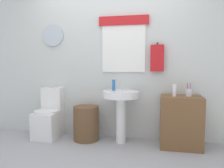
{
  "coord_description": "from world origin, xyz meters",
  "views": [
    {
      "loc": [
        0.74,
        -2.38,
        1.17
      ],
      "look_at": [
        0.08,
        0.8,
        0.89
      ],
      "focal_mm": 35.66,
      "sensor_mm": 36.0,
      "label": 1
    }
  ],
  "objects_px": {
    "toilet": "(49,118)",
    "soap_bottle": "(114,85)",
    "pedestal_sink": "(121,103)",
    "lotion_bottle": "(174,90)",
    "wooden_cabinet": "(181,122)",
    "toothbrush_cup": "(189,92)",
    "laundry_hamper": "(86,123)"
  },
  "relations": [
    {
      "from": "toilet",
      "to": "soap_bottle",
      "type": "relative_size",
      "value": 4.95
    },
    {
      "from": "pedestal_sink",
      "to": "lotion_bottle",
      "type": "xyz_separation_m",
      "value": [
        0.76,
        -0.04,
        0.22
      ]
    },
    {
      "from": "toilet",
      "to": "wooden_cabinet",
      "type": "bearing_deg",
      "value": -0.99
    },
    {
      "from": "pedestal_sink",
      "to": "wooden_cabinet",
      "type": "height_order",
      "value": "pedestal_sink"
    },
    {
      "from": "pedestal_sink",
      "to": "wooden_cabinet",
      "type": "distance_m",
      "value": 0.89
    },
    {
      "from": "lotion_bottle",
      "to": "toothbrush_cup",
      "type": "xyz_separation_m",
      "value": [
        0.2,
        0.06,
        -0.03
      ]
    },
    {
      "from": "soap_bottle",
      "to": "toothbrush_cup",
      "type": "distance_m",
      "value": 1.09
    },
    {
      "from": "toilet",
      "to": "lotion_bottle",
      "type": "bearing_deg",
      "value": -2.22
    },
    {
      "from": "toilet",
      "to": "laundry_hamper",
      "type": "xyz_separation_m",
      "value": [
        0.64,
        -0.04,
        -0.04
      ]
    },
    {
      "from": "toilet",
      "to": "pedestal_sink",
      "type": "height_order",
      "value": "toilet"
    },
    {
      "from": "wooden_cabinet",
      "to": "toothbrush_cup",
      "type": "height_order",
      "value": "toothbrush_cup"
    },
    {
      "from": "soap_bottle",
      "to": "toothbrush_cup",
      "type": "xyz_separation_m",
      "value": [
        1.08,
        -0.03,
        -0.08
      ]
    },
    {
      "from": "pedestal_sink",
      "to": "lotion_bottle",
      "type": "bearing_deg",
      "value": -3.0
    },
    {
      "from": "lotion_bottle",
      "to": "wooden_cabinet",
      "type": "bearing_deg",
      "value": 21.87
    },
    {
      "from": "wooden_cabinet",
      "to": "toothbrush_cup",
      "type": "xyz_separation_m",
      "value": [
        0.1,
        0.02,
        0.42
      ]
    },
    {
      "from": "wooden_cabinet",
      "to": "soap_bottle",
      "type": "distance_m",
      "value": 1.1
    },
    {
      "from": "laundry_hamper",
      "to": "lotion_bottle",
      "type": "relative_size",
      "value": 3.07
    },
    {
      "from": "toilet",
      "to": "pedestal_sink",
      "type": "distance_m",
      "value": 1.22
    },
    {
      "from": "pedestal_sink",
      "to": "wooden_cabinet",
      "type": "relative_size",
      "value": 1.07
    },
    {
      "from": "laundry_hamper",
      "to": "wooden_cabinet",
      "type": "bearing_deg",
      "value": 0.0
    },
    {
      "from": "toilet",
      "to": "pedestal_sink",
      "type": "bearing_deg",
      "value": -1.71
    },
    {
      "from": "pedestal_sink",
      "to": "soap_bottle",
      "type": "relative_size",
      "value": 4.78
    },
    {
      "from": "toothbrush_cup",
      "to": "toilet",
      "type": "bearing_deg",
      "value": 179.59
    },
    {
      "from": "laundry_hamper",
      "to": "pedestal_sink",
      "type": "bearing_deg",
      "value": -0.0
    },
    {
      "from": "lotion_bottle",
      "to": "soap_bottle",
      "type": "bearing_deg",
      "value": 174.18
    },
    {
      "from": "soap_bottle",
      "to": "laundry_hamper",
      "type": "bearing_deg",
      "value": -173.31
    },
    {
      "from": "wooden_cabinet",
      "to": "soap_bottle",
      "type": "bearing_deg",
      "value": 177.09
    },
    {
      "from": "soap_bottle",
      "to": "lotion_bottle",
      "type": "relative_size",
      "value": 0.95
    },
    {
      "from": "wooden_cabinet",
      "to": "laundry_hamper",
      "type": "bearing_deg",
      "value": 180.0
    },
    {
      "from": "toilet",
      "to": "soap_bottle",
      "type": "bearing_deg",
      "value": 0.78
    },
    {
      "from": "laundry_hamper",
      "to": "lotion_bottle",
      "type": "bearing_deg",
      "value": -1.75
    },
    {
      "from": "pedestal_sink",
      "to": "soap_bottle",
      "type": "xyz_separation_m",
      "value": [
        -0.12,
        0.05,
        0.27
      ]
    }
  ]
}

